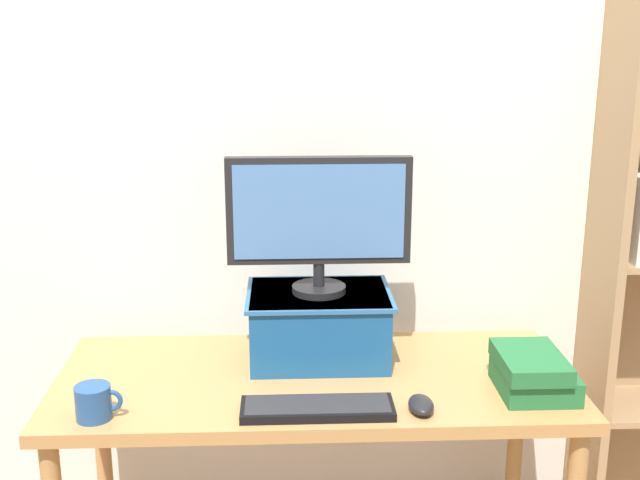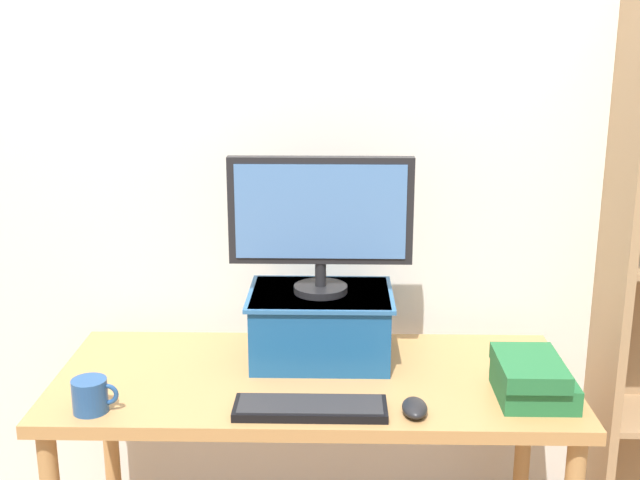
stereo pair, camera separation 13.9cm
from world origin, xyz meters
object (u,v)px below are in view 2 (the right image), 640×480
(riser_box, at_px, (321,323))
(book_stack, at_px, (532,379))
(coffee_mug, at_px, (91,395))
(desk, at_px, (313,404))
(keyboard, at_px, (311,408))
(computer_mouse, at_px, (415,408))
(computer_monitor, at_px, (321,217))

(riser_box, xyz_separation_m, book_stack, (0.56, -0.25, -0.05))
(coffee_mug, bearing_deg, book_stack, 5.06)
(desk, height_order, keyboard, keyboard)
(keyboard, xyz_separation_m, computer_mouse, (0.26, -0.00, 0.01))
(desk, distance_m, computer_mouse, 0.36)
(computer_mouse, distance_m, coffee_mug, 0.82)
(computer_mouse, bearing_deg, computer_monitor, 124.97)
(keyboard, relative_size, computer_mouse, 3.72)
(coffee_mug, bearing_deg, computer_monitor, 31.48)
(keyboard, relative_size, coffee_mug, 3.29)
(computer_monitor, relative_size, computer_mouse, 4.98)
(riser_box, distance_m, computer_mouse, 0.44)
(riser_box, relative_size, coffee_mug, 3.53)
(riser_box, distance_m, keyboard, 0.36)
(riser_box, xyz_separation_m, keyboard, (-0.02, -0.35, -0.09))
(desk, relative_size, coffee_mug, 12.16)
(computer_mouse, bearing_deg, keyboard, 178.96)
(computer_monitor, relative_size, coffee_mug, 4.39)
(desk, distance_m, riser_box, 0.23)
(computer_mouse, distance_m, book_stack, 0.33)
(desk, height_order, computer_monitor, computer_monitor)
(riser_box, bearing_deg, coffee_mug, -148.41)
(book_stack, bearing_deg, coffee_mug, -174.94)
(riser_box, relative_size, computer_mouse, 4.00)
(riser_box, distance_m, book_stack, 0.61)
(desk, height_order, book_stack, book_stack)
(riser_box, distance_m, computer_monitor, 0.32)
(desk, bearing_deg, book_stack, -12.54)
(desk, relative_size, riser_box, 3.45)
(keyboard, bearing_deg, desk, 90.40)
(riser_box, bearing_deg, book_stack, -24.27)
(computer_monitor, xyz_separation_m, computer_mouse, (0.24, -0.35, -0.41))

